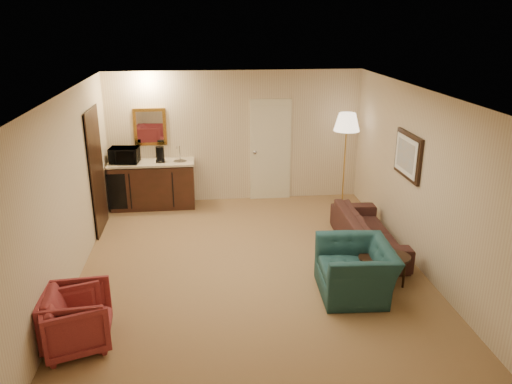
# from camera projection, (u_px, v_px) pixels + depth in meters

# --- Properties ---
(ground) EXTENTS (6.00, 6.00, 0.00)m
(ground) POSITION_uv_depth(u_px,v_px,m) (251.00, 267.00, 7.51)
(ground) COLOR #99764D
(ground) RESTS_ON ground
(room_walls) EXTENTS (5.02, 6.01, 2.61)m
(room_walls) POSITION_uv_depth(u_px,v_px,m) (239.00, 144.00, 7.65)
(room_walls) COLOR beige
(room_walls) RESTS_ON ground
(wetbar_cabinet) EXTENTS (1.64, 0.58, 0.92)m
(wetbar_cabinet) POSITION_uv_depth(u_px,v_px,m) (153.00, 185.00, 9.74)
(wetbar_cabinet) COLOR #3A1B12
(wetbar_cabinet) RESTS_ON ground
(sofa) EXTENTS (0.64, 2.02, 0.78)m
(sofa) POSITION_uv_depth(u_px,v_px,m) (369.00, 225.00, 8.00)
(sofa) COLOR black
(sofa) RESTS_ON ground
(teal_armchair) EXTENTS (0.76, 1.11, 0.94)m
(teal_armchair) POSITION_uv_depth(u_px,v_px,m) (356.00, 262.00, 6.65)
(teal_armchair) COLOR #1B3D45
(teal_armchair) RESTS_ON ground
(rose_chair_near) EXTENTS (0.82, 0.85, 0.70)m
(rose_chair_near) POSITION_uv_depth(u_px,v_px,m) (75.00, 320.00, 5.57)
(rose_chair_near) COLOR #9A3234
(rose_chair_near) RESTS_ON ground
(rose_chair_far) EXTENTS (0.72, 0.76, 0.73)m
(rose_chair_far) POSITION_uv_depth(u_px,v_px,m) (77.00, 314.00, 5.67)
(rose_chair_far) COLOR #9A3234
(rose_chair_far) RESTS_ON ground
(coffee_table) EXTENTS (0.75, 0.52, 0.42)m
(coffee_table) POSITION_uv_depth(u_px,v_px,m) (383.00, 270.00, 6.97)
(coffee_table) COLOR black
(coffee_table) RESTS_ON ground
(floor_lamp) EXTENTS (0.61, 0.61, 1.86)m
(floor_lamp) POSITION_uv_depth(u_px,v_px,m) (345.00, 160.00, 9.67)
(floor_lamp) COLOR gold
(floor_lamp) RESTS_ON ground
(waste_bin) EXTENTS (0.27, 0.27, 0.31)m
(waste_bin) POSITION_uv_depth(u_px,v_px,m) (187.00, 199.00, 9.84)
(waste_bin) COLOR black
(waste_bin) RESTS_ON ground
(microwave) EXTENTS (0.57, 0.35, 0.36)m
(microwave) POSITION_uv_depth(u_px,v_px,m) (124.00, 153.00, 9.47)
(microwave) COLOR black
(microwave) RESTS_ON wetbar_cabinet
(coffee_maker) EXTENTS (0.18, 0.18, 0.30)m
(coffee_maker) POSITION_uv_depth(u_px,v_px,m) (160.00, 154.00, 9.53)
(coffee_maker) COLOR black
(coffee_maker) RESTS_ON wetbar_cabinet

